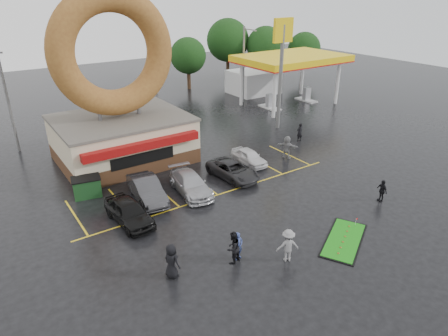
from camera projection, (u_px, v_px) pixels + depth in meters
ground at (247, 216)px, 25.17m from camera, size 120.00×120.00×0.00m
donut_shop at (119, 108)px, 31.54m from camera, size 10.20×8.70×13.50m
gas_station at (274, 70)px, 49.60m from camera, size 12.30×13.65×5.90m
shell_sign at (282, 54)px, 37.77m from camera, size 2.20×0.36×10.60m
streetlight_left at (7, 98)px, 33.06m from camera, size 0.40×2.21×9.00m
streetlight_mid at (156, 76)px, 40.96m from camera, size 0.40×2.21×9.00m
streetlight_right at (244, 63)px, 47.85m from camera, size 0.40×2.21×9.00m
tree_far_a at (265, 46)px, 58.87m from camera, size 5.60×5.60×8.00m
tree_far_b at (304, 49)px, 60.70m from camera, size 4.90×4.90×7.00m
tree_far_c at (228, 40)px, 59.57m from camera, size 6.30×6.30×9.00m
tree_far_d at (188, 56)px, 54.52m from camera, size 4.90×4.90×7.00m
car_black at (129, 212)px, 24.23m from camera, size 2.04×4.43×1.47m
car_dgrey at (147, 190)px, 26.80m from camera, size 2.12×4.79×1.53m
car_silver at (191, 184)px, 27.77m from camera, size 2.51×4.92×1.37m
car_grey at (233, 170)px, 29.94m from camera, size 2.55×4.71×1.25m
car_white at (249, 157)px, 32.34m from camera, size 1.45×3.58×1.22m
person_blue at (238, 246)px, 20.94m from camera, size 0.63×0.46×1.60m
person_blackjkt at (233, 248)px, 20.62m from camera, size 1.04×0.92×1.81m
person_hoodie at (288, 245)px, 20.75m from camera, size 1.38×1.12×1.86m
person_bystander at (172, 261)px, 19.56m from camera, size 0.87×1.06×1.87m
person_cameraman at (382, 191)px, 26.66m from camera, size 0.60×0.97×1.54m
person_walker_near at (287, 147)px, 33.26m from camera, size 1.47×1.83×1.95m
person_walker_far at (300, 132)px, 36.99m from camera, size 0.65×0.44×1.74m
dumpster at (87, 187)px, 27.34m from camera, size 2.00×1.53×1.30m
putting_green at (344, 240)px, 22.76m from camera, size 4.75×3.78×0.55m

